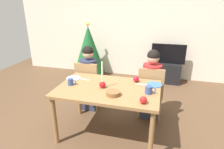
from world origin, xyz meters
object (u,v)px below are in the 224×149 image
object	(u,v)px
candle_centerpiece	(102,83)
apple_by_left_plate	(143,100)
bowl_walnuts	(113,93)
apple_near_candle	(136,79)
chair_left	(89,83)
tv_stand	(166,72)
tv	(168,54)
plate_left	(74,78)
christmas_tree	(89,50)
plate_right	(154,85)
mug_right	(149,90)
person_right_child	(151,86)
mug_left	(71,82)
chair_right	(151,90)
dining_table	(108,93)
person_left_child	(89,79)

from	to	relation	value
candle_centerpiece	apple_by_left_plate	distance (m)	0.66
bowl_walnuts	apple_near_candle	bearing A→B (deg)	66.56
chair_left	tv_stand	size ratio (longest dim) A/B	1.41
apple_near_candle	bowl_walnuts	bearing A→B (deg)	-113.44
tv	apple_by_left_plate	xyz separation A→B (m)	(-0.31, -2.62, 0.08)
plate_left	christmas_tree	bearing A→B (deg)	104.90
candle_centerpiece	plate_right	bearing A→B (deg)	22.33
tv	mug_right	xyz separation A→B (m)	(-0.27, -2.34, 0.09)
person_right_child	apple_near_candle	size ratio (longest dim) A/B	13.74
apple_near_candle	plate_right	bearing A→B (deg)	-8.68
tv	plate_left	distance (m)	2.56
apple_by_left_plate	christmas_tree	bearing A→B (deg)	123.75
chair_left	mug_left	distance (m)	0.72
tv	apple_by_left_plate	world-z (taller)	tv
chair_right	mug_left	bearing A→B (deg)	-148.83
christmas_tree	plate_left	bearing A→B (deg)	-75.10
mug_left	apple_by_left_plate	world-z (taller)	mug_left
tv_stand	plate_right	xyz separation A→B (m)	(-0.21, -2.04, 0.52)
chair_left	chair_right	size ratio (longest dim) A/B	1.00
tv_stand	plate_left	world-z (taller)	plate_left
chair_left	plate_left	bearing A→B (deg)	-99.16
plate_left	person_right_child	bearing A→B (deg)	21.55
dining_table	apple_by_left_plate	world-z (taller)	apple_by_left_plate
person_left_child	apple_by_left_plate	distance (m)	1.44
tv	bowl_walnuts	xyz separation A→B (m)	(-0.70, -2.50, 0.07)
tv	plate_left	bearing A→B (deg)	-124.04
tv_stand	tv	xyz separation A→B (m)	(0.00, 0.00, 0.47)
chair_right	plate_left	xyz separation A→B (m)	(-1.16, -0.42, 0.24)
chair_left	apple_by_left_plate	size ratio (longest dim) A/B	10.15
person_left_child	candle_centerpiece	distance (m)	0.85
dining_table	apple_near_candle	bearing A→B (deg)	41.18
person_left_child	plate_left	bearing A→B (deg)	-98.52
tv	mug_left	size ratio (longest dim) A/B	6.42
chair_left	apple_near_candle	xyz separation A→B (m)	(0.88, -0.31, 0.28)
mug_left	apple_by_left_plate	size ratio (longest dim) A/B	1.39
person_right_child	mug_right	bearing A→B (deg)	-89.56
person_left_child	tv	world-z (taller)	person_left_child
dining_table	plate_left	bearing A→B (deg)	163.30
mug_right	apple_by_left_plate	bearing A→B (deg)	-98.36
chair_left	mug_right	xyz separation A→B (m)	(1.09, -0.65, 0.29)
chair_left	bowl_walnuts	xyz separation A→B (m)	(0.66, -0.81, 0.26)
plate_left	mug_left	distance (m)	0.25
plate_left	plate_right	size ratio (longest dim) A/B	0.98
dining_table	tv_stand	world-z (taller)	dining_table
person_right_child	plate_right	distance (m)	0.43
dining_table	chair_right	xyz separation A→B (m)	(0.55, 0.61, -0.15)
tv	chair_right	bearing A→B (deg)	-99.17
person_left_child	candle_centerpiece	xyz separation A→B (m)	(0.47, -0.66, 0.25)
candle_centerpiece	mug_right	world-z (taller)	candle_centerpiece
person_left_child	tv	size ratio (longest dim) A/B	1.48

